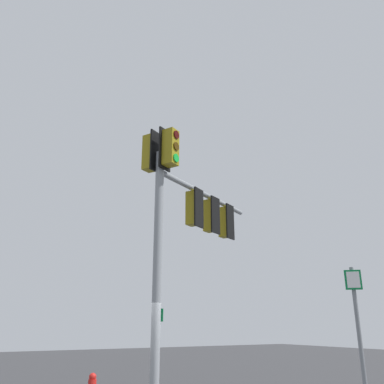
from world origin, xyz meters
name	(u,v)px	position (x,y,z in m)	size (l,w,h in m)	color
signal_mast_assembly	(185,214)	(0.93, 0.91, 4.73)	(4.29, 2.58, 6.59)	gray
route_sign_primary	(157,346)	(1.19, 2.90, 1.50)	(0.22, 0.22, 2.53)	slate
route_sign_secondary	(361,346)	(1.91, -3.14, 1.72)	(0.22, 0.20, 2.98)	slate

